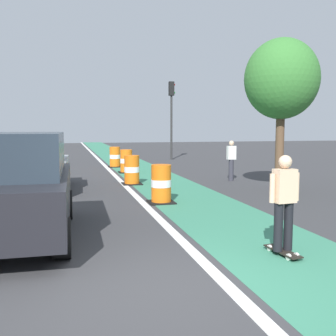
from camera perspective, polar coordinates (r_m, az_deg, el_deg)
ground_plane at (r=5.60m, az=-1.27°, el=-16.66°), size 100.00×100.00×0.00m
bike_lane_strip at (r=17.53m, az=-2.57°, el=-1.12°), size 2.50×80.00×0.01m
lane_divider_stripe at (r=17.29m, az=-7.44°, el=-1.26°), size 0.20×80.00×0.01m
skateboarder_on_lane at (r=6.89m, az=16.34°, el=-4.67°), size 0.57×0.82×1.69m
parked_suv_nearest at (r=8.12m, az=-20.58°, el=-2.34°), size 2.00×4.64×2.04m
parked_sedan_second at (r=14.11m, az=-18.04°, el=0.27°), size 2.02×4.16×1.70m
traffic_barrel_front at (r=11.24m, az=-0.98°, el=-2.36°), size 0.73×0.73×1.09m
traffic_barrel_mid at (r=14.95m, az=-5.22°, el=-0.32°), size 0.73×0.73×1.09m
traffic_barrel_back at (r=18.81m, az=-6.01°, el=0.94°), size 0.73×0.73×1.09m
traffic_barrel_far at (r=21.53m, az=-7.64°, el=1.55°), size 0.73×0.73×1.09m
traffic_light_corner at (r=26.33m, az=0.51°, el=8.85°), size 0.41×0.32×5.10m
pedestrian_crossing at (r=16.04m, az=9.08°, el=1.24°), size 0.34×0.20×1.61m
street_tree_sidewalk at (r=13.66m, az=16.00°, el=12.07°), size 2.40×2.40×5.00m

